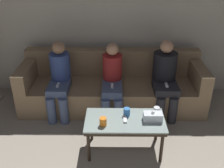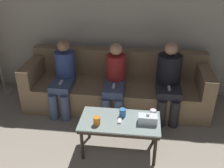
{
  "view_description": "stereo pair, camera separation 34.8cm",
  "coord_description": "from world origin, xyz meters",
  "px_view_note": "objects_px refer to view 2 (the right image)",
  "views": [
    {
      "loc": [
        0.03,
        -0.2,
        2.26
      ],
      "look_at": [
        0.0,
        2.89,
        0.65
      ],
      "focal_mm": 42.0,
      "sensor_mm": 36.0,
      "label": 1
    },
    {
      "loc": [
        0.38,
        -0.18,
        2.26
      ],
      "look_at": [
        0.0,
        2.89,
        0.65
      ],
      "focal_mm": 42.0,
      "sensor_mm": 36.0,
      "label": 2
    }
  ],
  "objects_px": {
    "cup_near_right": "(97,121)",
    "seated_person_left_end": "(64,75)",
    "cup_near_left": "(123,113)",
    "game_remote": "(120,120)",
    "tissue_box": "(148,119)",
    "seated_person_mid_right": "(169,79)",
    "couch": "(117,87)",
    "coffee_table": "(120,124)",
    "cup_far_center": "(153,114)",
    "seated_person_mid_left": "(115,80)"
  },
  "relations": [
    {
      "from": "coffee_table",
      "to": "game_remote",
      "type": "relative_size",
      "value": 6.32
    },
    {
      "from": "tissue_box",
      "to": "seated_person_mid_right",
      "type": "distance_m",
      "value": 0.98
    },
    {
      "from": "seated_person_mid_left",
      "to": "seated_person_left_end",
      "type": "bearing_deg",
      "value": 178.83
    },
    {
      "from": "cup_near_left",
      "to": "tissue_box",
      "type": "xyz_separation_m",
      "value": [
        0.3,
        -0.1,
        0.0
      ]
    },
    {
      "from": "tissue_box",
      "to": "game_remote",
      "type": "height_order",
      "value": "tissue_box"
    },
    {
      "from": "cup_near_left",
      "to": "tissue_box",
      "type": "bearing_deg",
      "value": -18.6
    },
    {
      "from": "cup_near_left",
      "to": "cup_far_center",
      "type": "distance_m",
      "value": 0.36
    },
    {
      "from": "cup_near_left",
      "to": "seated_person_left_end",
      "type": "relative_size",
      "value": 0.09
    },
    {
      "from": "seated_person_mid_left",
      "to": "tissue_box",
      "type": "bearing_deg",
      "value": -61.58
    },
    {
      "from": "cup_far_center",
      "to": "game_remote",
      "type": "xyz_separation_m",
      "value": [
        -0.39,
        -0.11,
        -0.04
      ]
    },
    {
      "from": "seated_person_left_end",
      "to": "tissue_box",
      "type": "bearing_deg",
      "value": -35.76
    },
    {
      "from": "couch",
      "to": "cup_far_center",
      "type": "bearing_deg",
      "value": -61.88
    },
    {
      "from": "cup_far_center",
      "to": "seated_person_left_end",
      "type": "bearing_deg",
      "value": 149.17
    },
    {
      "from": "couch",
      "to": "cup_near_right",
      "type": "height_order",
      "value": "couch"
    },
    {
      "from": "couch",
      "to": "seated_person_left_end",
      "type": "bearing_deg",
      "value": -163.61
    },
    {
      "from": "couch",
      "to": "seated_person_mid_right",
      "type": "xyz_separation_m",
      "value": [
        0.78,
        -0.2,
        0.29
      ]
    },
    {
      "from": "couch",
      "to": "coffee_table",
      "type": "distance_m",
      "value": 1.14
    },
    {
      "from": "coffee_table",
      "to": "seated_person_left_end",
      "type": "bearing_deg",
      "value": 136.28
    },
    {
      "from": "coffee_table",
      "to": "seated_person_mid_right",
      "type": "height_order",
      "value": "seated_person_mid_right"
    },
    {
      "from": "cup_far_center",
      "to": "tissue_box",
      "type": "bearing_deg",
      "value": -117.18
    },
    {
      "from": "cup_far_center",
      "to": "tissue_box",
      "type": "relative_size",
      "value": 0.48
    },
    {
      "from": "cup_far_center",
      "to": "seated_person_mid_left",
      "type": "relative_size",
      "value": 0.1
    },
    {
      "from": "cup_near_right",
      "to": "seated_person_left_end",
      "type": "height_order",
      "value": "seated_person_left_end"
    },
    {
      "from": "cup_near_left",
      "to": "seated_person_left_end",
      "type": "xyz_separation_m",
      "value": [
        -0.96,
        0.81,
        0.06
      ]
    },
    {
      "from": "cup_near_left",
      "to": "seated_person_mid_left",
      "type": "distance_m",
      "value": 0.81
    },
    {
      "from": "seated_person_left_end",
      "to": "seated_person_mid_right",
      "type": "distance_m",
      "value": 1.56
    },
    {
      "from": "seated_person_mid_right",
      "to": "seated_person_left_end",
      "type": "bearing_deg",
      "value": -178.99
    },
    {
      "from": "coffee_table",
      "to": "tissue_box",
      "type": "height_order",
      "value": "tissue_box"
    },
    {
      "from": "cup_near_left",
      "to": "cup_far_center",
      "type": "height_order",
      "value": "cup_far_center"
    },
    {
      "from": "seated_person_mid_right",
      "to": "game_remote",
      "type": "bearing_deg",
      "value": -123.84
    },
    {
      "from": "game_remote",
      "to": "seated_person_mid_left",
      "type": "relative_size",
      "value": 0.14
    },
    {
      "from": "couch",
      "to": "cup_near_left",
      "type": "xyz_separation_m",
      "value": [
        0.18,
        -1.04,
        0.2
      ]
    },
    {
      "from": "tissue_box",
      "to": "game_remote",
      "type": "xyz_separation_m",
      "value": [
        -0.32,
        0.01,
        -0.04
      ]
    },
    {
      "from": "couch",
      "to": "seated_person_left_end",
      "type": "distance_m",
      "value": 0.85
    },
    {
      "from": "cup_near_right",
      "to": "cup_far_center",
      "type": "distance_m",
      "value": 0.68
    },
    {
      "from": "cup_near_left",
      "to": "game_remote",
      "type": "height_order",
      "value": "cup_near_left"
    },
    {
      "from": "seated_person_mid_right",
      "to": "cup_near_right",
      "type": "bearing_deg",
      "value": -130.09
    },
    {
      "from": "game_remote",
      "to": "seated_person_mid_right",
      "type": "distance_m",
      "value": 1.12
    },
    {
      "from": "cup_near_right",
      "to": "tissue_box",
      "type": "distance_m",
      "value": 0.59
    },
    {
      "from": "coffee_table",
      "to": "seated_person_left_end",
      "type": "relative_size",
      "value": 0.88
    },
    {
      "from": "couch",
      "to": "seated_person_left_end",
      "type": "relative_size",
      "value": 2.58
    },
    {
      "from": "coffee_table",
      "to": "game_remote",
      "type": "xyz_separation_m",
      "value": [
        -0.0,
        -0.0,
        0.06
      ]
    },
    {
      "from": "cup_far_center",
      "to": "tissue_box",
      "type": "height_order",
      "value": "tissue_box"
    },
    {
      "from": "couch",
      "to": "cup_near_right",
      "type": "bearing_deg",
      "value": -94.41
    },
    {
      "from": "couch",
      "to": "game_remote",
      "type": "bearing_deg",
      "value": -81.96
    },
    {
      "from": "cup_far_center",
      "to": "seated_person_mid_right",
      "type": "distance_m",
      "value": 0.85
    },
    {
      "from": "cup_near_right",
      "to": "tissue_box",
      "type": "bearing_deg",
      "value": 10.05
    },
    {
      "from": "coffee_table",
      "to": "cup_far_center",
      "type": "distance_m",
      "value": 0.41
    },
    {
      "from": "coffee_table",
      "to": "cup_near_left",
      "type": "relative_size",
      "value": 9.61
    },
    {
      "from": "couch",
      "to": "seated_person_left_end",
      "type": "height_order",
      "value": "seated_person_left_end"
    }
  ]
}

